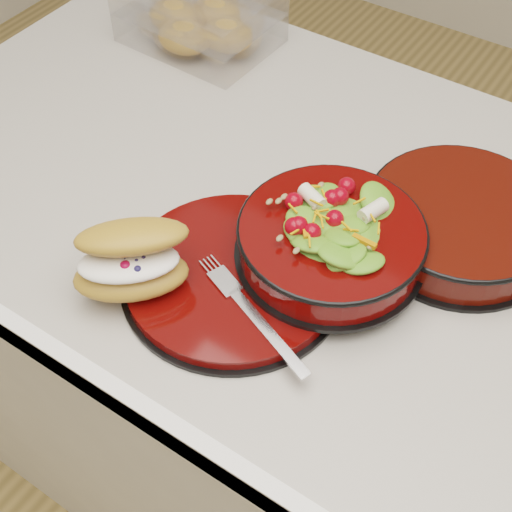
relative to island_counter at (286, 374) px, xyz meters
The scene contains 7 objects.
island_counter is the anchor object (origin of this frame).
dinner_plate 0.49m from the island_counter, 86.19° to the right, with size 0.28×0.28×0.02m.
salad_bowl 0.52m from the island_counter, 39.78° to the right, with size 0.23×0.23×0.10m.
croissant 0.57m from the island_counter, 107.12° to the right, with size 0.15×0.16×0.08m.
fork 0.52m from the island_counter, 71.23° to the right, with size 0.18×0.08×0.00m.
pastry_box 0.64m from the island_counter, 144.75° to the left, with size 0.25×0.18×0.09m.
extra_bowl 0.52m from the island_counter, 15.29° to the left, with size 0.25×0.25×0.05m.
Camera 1 is at (0.34, -0.61, 1.58)m, focal length 50.00 mm.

